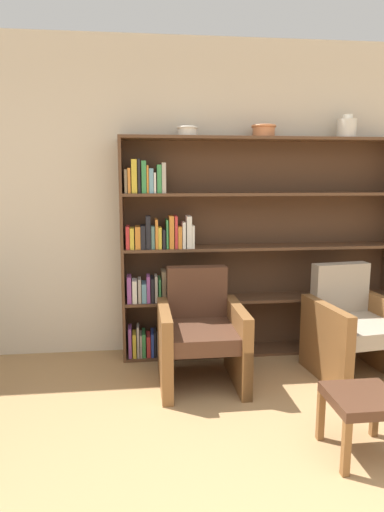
# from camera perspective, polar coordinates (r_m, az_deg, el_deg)

# --- Properties ---
(wall_back) EXTENTS (12.00, 0.06, 2.75)m
(wall_back) POSITION_cam_1_polar(r_m,az_deg,el_deg) (4.18, 5.28, 7.05)
(wall_back) COLOR beige
(wall_back) RESTS_ON ground
(bookshelf) EXTENTS (2.47, 0.30, 1.91)m
(bookshelf) POSITION_cam_1_polar(r_m,az_deg,el_deg) (4.06, 5.73, 0.90)
(bookshelf) COLOR brown
(bookshelf) RESTS_ON ground
(bowl_sage) EXTENTS (0.18, 0.18, 0.08)m
(bowl_sage) POSITION_cam_1_polar(r_m,az_deg,el_deg) (3.93, -0.57, 15.38)
(bowl_sage) COLOR silver
(bowl_sage) RESTS_ON bookshelf
(bowl_brass) EXTENTS (0.21, 0.21, 0.10)m
(bowl_brass) POSITION_cam_1_polar(r_m,az_deg,el_deg) (4.05, 8.95, 15.27)
(bowl_brass) COLOR #C67547
(bowl_brass) RESTS_ON bookshelf
(vase_tall) EXTENTS (0.17, 0.17, 0.20)m
(vase_tall) POSITION_cam_1_polar(r_m,az_deg,el_deg) (4.31, 18.77, 14.92)
(vase_tall) COLOR silver
(vase_tall) RESTS_ON bookshelf
(armchair_leather) EXTENTS (0.64, 0.68, 0.87)m
(armchair_leather) POSITION_cam_1_polar(r_m,az_deg,el_deg) (3.56, 1.08, -9.64)
(armchair_leather) COLOR brown
(armchair_leather) RESTS_ON ground
(armchair_cushioned) EXTENTS (0.72, 0.76, 0.87)m
(armchair_cushioned) POSITION_cam_1_polar(r_m,az_deg,el_deg) (3.92, 19.56, -8.39)
(armchair_cushioned) COLOR brown
(armchair_cushioned) RESTS_ON ground
(footstool) EXTENTS (0.38, 0.38, 0.37)m
(footstool) POSITION_cam_1_polar(r_m,az_deg,el_deg) (2.88, 20.60, -16.99)
(footstool) COLOR brown
(footstool) RESTS_ON ground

